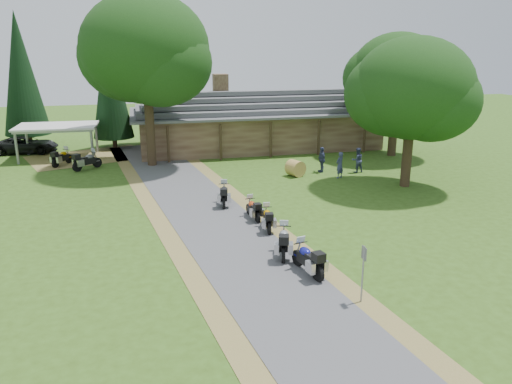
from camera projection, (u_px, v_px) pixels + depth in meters
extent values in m
plane|color=#324F16|center=(254.00, 268.00, 20.14)|extent=(120.00, 120.00, 0.00)
plane|color=#4D4D4F|center=(224.00, 233.00, 23.76)|extent=(51.95, 51.95, 0.00)
imported|color=black|center=(26.00, 141.00, 40.90)|extent=(2.92, 5.60, 2.05)
imported|color=#333A5B|center=(340.00, 163.00, 33.30)|extent=(0.72, 0.66, 2.08)
imported|color=#333A5B|center=(358.00, 158.00, 34.78)|extent=(0.60, 0.45, 2.04)
imported|color=#333A5B|center=(322.00, 157.00, 34.84)|extent=(0.44, 0.60, 2.09)
cylinder|color=olive|center=(295.00, 168.00, 33.91)|extent=(1.38, 1.33, 1.09)
cone|color=black|center=(110.00, 87.00, 41.90)|extent=(3.41, 3.41, 10.31)
cone|color=black|center=(22.00, 80.00, 42.68)|extent=(3.86, 3.86, 11.41)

